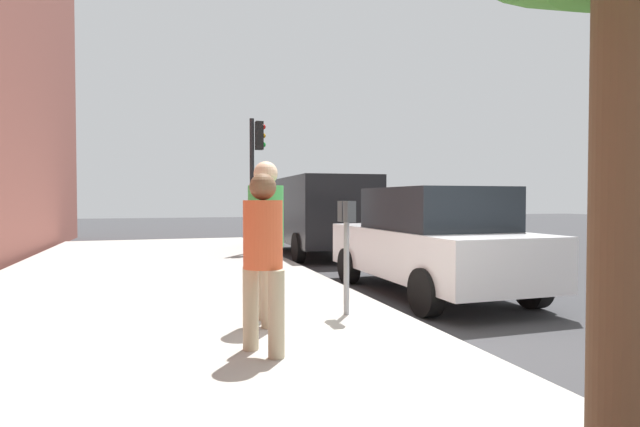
{
  "coord_description": "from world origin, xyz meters",
  "views": [
    {
      "loc": [
        -4.89,
        2.9,
        1.58
      ],
      "look_at": [
        1.39,
        0.91,
        1.39
      ],
      "focal_mm": 28.29,
      "sensor_mm": 36.0,
      "label": 1
    }
  ],
  "objects_px": {
    "pedestrian_at_meter": "(266,227)",
    "pedestrian_bystander": "(263,249)",
    "parking_meter": "(347,233)",
    "parked_van_far": "(318,211)",
    "parked_sedan_near": "(431,241)",
    "traffic_signal": "(256,162)"
  },
  "relations": [
    {
      "from": "parking_meter",
      "to": "pedestrian_bystander",
      "type": "xyz_separation_m",
      "value": [
        -1.25,
        1.29,
        -0.05
      ]
    },
    {
      "from": "parked_sedan_near",
      "to": "parked_van_far",
      "type": "bearing_deg",
      "value": 0.0
    },
    {
      "from": "pedestrian_at_meter",
      "to": "parked_sedan_near",
      "type": "xyz_separation_m",
      "value": [
        1.68,
        -3.1,
        -0.37
      ]
    },
    {
      "from": "pedestrian_bystander",
      "to": "traffic_signal",
      "type": "xyz_separation_m",
      "value": [
        8.93,
        -1.56,
        1.46
      ]
    },
    {
      "from": "pedestrian_at_meter",
      "to": "parked_sedan_near",
      "type": "relative_size",
      "value": 0.42
    },
    {
      "from": "parking_meter",
      "to": "parked_van_far",
      "type": "distance_m",
      "value": 8.08
    },
    {
      "from": "parking_meter",
      "to": "traffic_signal",
      "type": "relative_size",
      "value": 0.39
    },
    {
      "from": "parking_meter",
      "to": "parked_van_far",
      "type": "relative_size",
      "value": 0.27
    },
    {
      "from": "pedestrian_bystander",
      "to": "parked_van_far",
      "type": "xyz_separation_m",
      "value": [
        9.06,
        -3.35,
        0.14
      ]
    },
    {
      "from": "pedestrian_at_meter",
      "to": "pedestrian_bystander",
      "type": "xyz_separation_m",
      "value": [
        -1.11,
        0.25,
        -0.15
      ]
    },
    {
      "from": "traffic_signal",
      "to": "pedestrian_at_meter",
      "type": "bearing_deg",
      "value": 170.5
    },
    {
      "from": "parking_meter",
      "to": "pedestrian_at_meter",
      "type": "distance_m",
      "value": 1.06
    },
    {
      "from": "parking_meter",
      "to": "pedestrian_at_meter",
      "type": "relative_size",
      "value": 0.76
    },
    {
      "from": "parked_sedan_near",
      "to": "traffic_signal",
      "type": "bearing_deg",
      "value": 16.29
    },
    {
      "from": "pedestrian_at_meter",
      "to": "parked_van_far",
      "type": "bearing_deg",
      "value": 73.93
    },
    {
      "from": "parking_meter",
      "to": "traffic_signal",
      "type": "bearing_deg",
      "value": -1.99
    },
    {
      "from": "parked_sedan_near",
      "to": "parked_van_far",
      "type": "xyz_separation_m",
      "value": [
        6.28,
        0.0,
        0.36
      ]
    },
    {
      "from": "pedestrian_bystander",
      "to": "parked_van_far",
      "type": "relative_size",
      "value": 0.32
    },
    {
      "from": "parking_meter",
      "to": "pedestrian_bystander",
      "type": "relative_size",
      "value": 0.84
    },
    {
      "from": "pedestrian_at_meter",
      "to": "traffic_signal",
      "type": "distance_m",
      "value": 8.04
    },
    {
      "from": "pedestrian_bystander",
      "to": "parked_van_far",
      "type": "bearing_deg",
      "value": 40.38
    },
    {
      "from": "parked_van_far",
      "to": "traffic_signal",
      "type": "relative_size",
      "value": 1.46
    }
  ]
}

